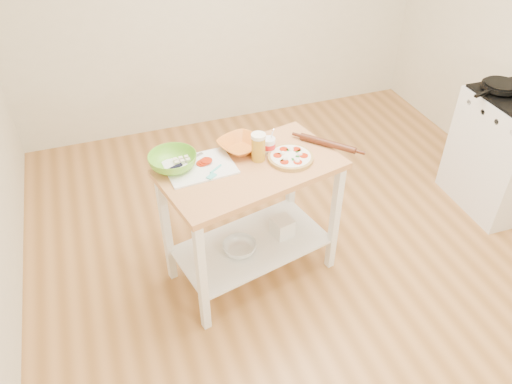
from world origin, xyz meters
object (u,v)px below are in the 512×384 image
Objects in this scene: pizza at (291,157)px; shelf_bin at (282,227)px; rolling_pin at (328,144)px; shelf_glass_bowl at (240,248)px; green_bowl at (173,161)px; prep_island at (252,200)px; yogurt_tub at (269,145)px; orange_bowl at (241,145)px; beer_pint at (258,147)px; knife at (181,164)px; skillet at (500,86)px; cutting_board at (199,166)px; spatula at (214,172)px; gas_stove at (509,152)px.

pizza reaches higher than shelf_bin.
shelf_glass_bowl is at bearing -171.85° from rolling_pin.
prep_island is at bearing -18.28° from green_bowl.
prep_island is 6.79× the size of yogurt_tub.
orange_bowl is 0.16m from beer_pint.
prep_island is at bearing -174.68° from shelf_bin.
shelf_glass_bowl is (-0.26, -0.16, -0.65)m from yogurt_tub.
yogurt_tub is at bearing -27.04° from knife.
rolling_pin reaches higher than shelf_bin.
pizza is at bearing 173.76° from skillet.
cutting_board is at bearing 176.63° from rolling_pin.
spatula is 0.71× the size of beer_pint.
gas_stove is 2.59m from knife.
knife is (-0.10, 0.05, 0.01)m from cutting_board.
gas_stove is at bearing -4.26° from cutting_board.
spatula is 0.44× the size of green_bowl.
pizza is at bearing -35.87° from spatula.
pizza reaches higher than spatula.
skillet reaches higher than knife.
gas_stove is at bearing 1.80° from shelf_bin.
skillet is at bearing 8.35° from pizza.
prep_island is 0.60m from rolling_pin.
pizza is 1.61× the size of yogurt_tub.
cutting_board is 0.16m from green_bowl.
gas_stove is at bearing -3.04° from orange_bowl.
beer_pint reaches higher than shelf_bin.
gas_stove is at bearing 0.65° from beer_pint.
pizza reaches higher than cutting_board.
beer_pint is at bearing -64.02° from orange_bowl.
rolling_pin is (0.97, -0.10, -0.02)m from green_bowl.
spatula is 0.31m from orange_bowl.
orange_bowl is (-0.25, 0.20, 0.02)m from pizza.
beer_pint is at bearing -23.70° from spatula.
orange_bowl is at bearing 67.30° from shelf_glass_bowl.
shelf_glass_bowl is (-0.17, -0.10, -0.69)m from beer_pint.
pizza is 2.23× the size of spatula.
gas_stove reaches higher than cutting_board.
knife is at bearing 177.05° from yogurt_tub.
prep_island is 0.55m from green_bowl.
prep_island is 0.36m from yogurt_tub.
yogurt_tub reaches higher than pizza.
spatula is (-0.49, 0.01, -0.00)m from pizza.
rolling_pin is (0.83, -0.05, 0.01)m from cutting_board.
pizza reaches higher than knife.
rolling_pin is at bearing -7.34° from cutting_board.
shelf_bin is at bearing -176.72° from gas_stove.
gas_stove reaches higher than spatula.
gas_stove is at bearing -0.88° from yogurt_tub.
orange_bowl is 0.67m from shelf_bin.
orange_bowl is (-2.15, 0.11, 0.46)m from gas_stove.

